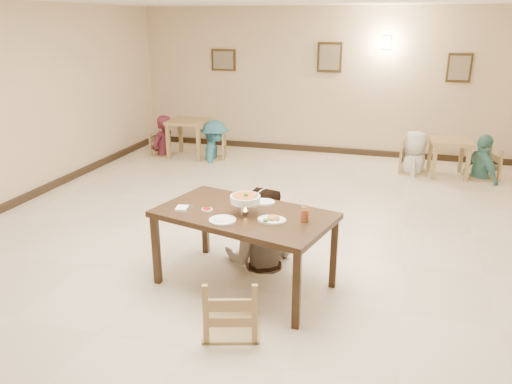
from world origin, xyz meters
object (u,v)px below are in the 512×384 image
(curry_warmer, at_px, (245,199))
(bg_chair_lr, at_px, (215,137))
(bg_diner_a, at_px, (161,115))
(bg_chair_rr, at_px, (484,151))
(bg_chair_ll, at_px, (163,134))
(bg_chair_rl, at_px, (416,145))
(drink_glass, at_px, (305,214))
(chair_near, at_px, (231,276))
(bg_table_right, at_px, (450,147))
(bg_table_left, at_px, (189,127))
(main_diner, at_px, (261,187))
(main_table, at_px, (244,220))
(bg_diner_b, at_px, (214,120))
(bg_diner_d, at_px, (487,135))
(chair_far, at_px, (260,215))
(bg_diner_c, at_px, (417,131))

(curry_warmer, xyz_separation_m, bg_chair_lr, (-2.18, 4.84, -0.55))
(bg_chair_lr, height_order, bg_diner_a, bg_diner_a)
(bg_chair_rr, bearing_deg, bg_chair_lr, -109.33)
(curry_warmer, height_order, bg_diner_a, bg_diner_a)
(bg_chair_ll, xyz_separation_m, bg_chair_rl, (5.08, 0.16, 0.08))
(drink_glass, relative_size, bg_chair_ll, 0.17)
(chair_near, height_order, curry_warmer, curry_warmer)
(bg_table_right, distance_m, bg_chair_rr, 0.59)
(bg_table_left, bearing_deg, bg_chair_rr, 0.55)
(drink_glass, xyz_separation_m, bg_chair_rl, (1.13, 4.99, -0.38))
(drink_glass, relative_size, bg_chair_lr, 0.18)
(bg_chair_rl, bearing_deg, main_diner, 163.17)
(curry_warmer, relative_size, bg_diner_a, 0.20)
(main_table, height_order, bg_chair_ll, bg_chair_ll)
(bg_diner_b, bearing_deg, main_diner, -168.44)
(curry_warmer, xyz_separation_m, bg_table_right, (2.33, 4.90, -0.45))
(chair_near, bearing_deg, bg_chair_rl, -122.96)
(chair_near, height_order, bg_diner_d, bg_diner_d)
(chair_far, xyz_separation_m, bg_chair_ll, (-3.28, 4.06, -0.08))
(bg_diner_d, bearing_deg, chair_near, 126.20)
(bg_diner_a, bearing_deg, bg_table_left, 109.03)
(bg_diner_a, height_order, bg_diner_c, bg_diner_a)
(main_table, height_order, chair_far, chair_far)
(bg_table_left, xyz_separation_m, bg_chair_rr, (5.68, 0.05, -0.12))
(chair_near, distance_m, bg_diner_d, 6.35)
(curry_warmer, bearing_deg, bg_table_right, 64.56)
(chair_far, bearing_deg, chair_near, -63.25)
(chair_near, height_order, bg_chair_rr, chair_near)
(bg_table_right, relative_size, bg_diner_d, 0.46)
(main_diner, distance_m, bg_table_left, 5.06)
(bg_chair_rr, bearing_deg, curry_warmer, -50.84)
(bg_chair_ll, relative_size, bg_chair_rr, 0.89)
(bg_diner_b, bearing_deg, bg_diner_a, 76.11)
(bg_diner_a, bearing_deg, bg_chair_lr, 105.12)
(bg_chair_rr, relative_size, bg_diner_a, 0.61)
(bg_diner_c, bearing_deg, chair_far, -22.89)
(bg_table_left, xyz_separation_m, bg_diner_b, (0.58, -0.02, 0.16))
(chair_far, relative_size, bg_diner_a, 0.63)
(chair_far, distance_m, bg_diner_c, 4.59)
(main_table, xyz_separation_m, bg_chair_rl, (1.77, 4.93, -0.22))
(bg_chair_lr, xyz_separation_m, bg_diner_c, (3.93, 0.12, 0.34))
(main_diner, relative_size, bg_table_left, 2.30)
(bg_chair_rr, xyz_separation_m, bg_diner_d, (0.00, 0.00, 0.29))
(bg_table_left, distance_m, bg_table_right, 5.09)
(curry_warmer, distance_m, bg_chair_rl, 5.29)
(bg_table_left, distance_m, bg_chair_lr, 0.61)
(bg_diner_b, distance_m, bg_diner_d, 5.10)
(main_diner, bearing_deg, bg_chair_rr, -129.31)
(main_table, height_order, bg_diner_c, bg_diner_c)
(main_table, bearing_deg, bg_chair_rl, 84.48)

